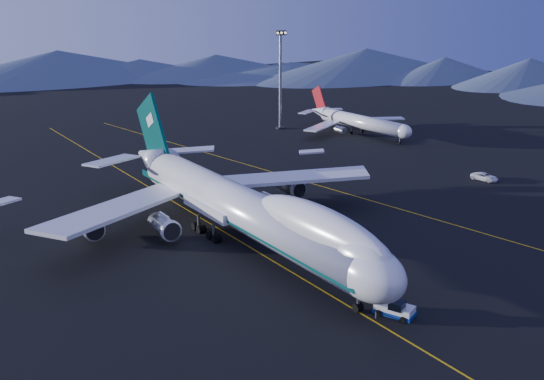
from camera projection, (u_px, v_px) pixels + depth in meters
ground at (242, 242)px, 92.71m from camera, size 500.00×500.00×0.00m
taxiway_line_main at (242, 242)px, 92.71m from camera, size 0.25×220.00×0.01m
taxiway_line_side at (348, 194)px, 116.69m from camera, size 28.08×198.09×0.01m
boeing_747 at (241, 206)px, 91.05m from camera, size 59.62×72.43×19.37m
pushback_tug at (394, 310)px, 70.72m from camera, size 3.90×5.14×2.00m
second_jet at (358, 121)px, 171.05m from camera, size 36.72×41.49×11.81m
service_van at (485, 177)px, 125.59m from camera, size 3.42×5.91×1.55m
floodlight_mast at (280, 80)px, 175.31m from camera, size 3.48×2.61×28.16m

